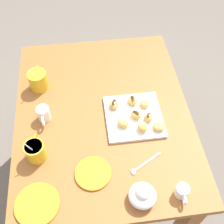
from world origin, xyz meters
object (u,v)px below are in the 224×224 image
at_px(coffee_mug_mustard_right, 38,80).
at_px(beignet_4, 143,127).
at_px(beignet_5, 132,101).
at_px(dining_table, 103,127).
at_px(beignet_7, 159,126).
at_px(beignet_1, 148,117).
at_px(pastry_plate_square, 134,117).
at_px(beignet_6, 145,104).
at_px(cream_pitcher_white, 43,114).
at_px(coffee_mug_mustard_left, 35,150).
at_px(beignet_3, 123,123).
at_px(chocolate_sauce_pitcher, 182,191).
at_px(beignet_2, 114,105).
at_px(saucer_orange_right, 37,204).
at_px(saucer_orange_left, 93,173).
at_px(ice_cream_bowl, 143,195).
at_px(beignet_0, 136,115).

bearing_deg(coffee_mug_mustard_right, beignet_4, -125.63).
bearing_deg(beignet_4, beignet_5, 6.80).
height_order(dining_table, beignet_7, beignet_7).
distance_m(beignet_1, beignet_7, 0.07).
bearing_deg(pastry_plate_square, beignet_6, -49.87).
distance_m(beignet_4, beignet_6, 0.14).
distance_m(beignet_1, beignet_6, 0.08).
distance_m(coffee_mug_mustard_right, cream_pitcher_white, 0.21).
height_order(coffee_mug_mustard_left, beignet_5, coffee_mug_mustard_left).
relative_size(beignet_3, beignet_7, 0.97).
height_order(beignet_3, beignet_6, beignet_3).
distance_m(pastry_plate_square, beignet_5, 0.08).
height_order(coffee_mug_mustard_right, beignet_7, coffee_mug_mustard_right).
bearing_deg(beignet_7, beignet_1, 35.55).
relative_size(beignet_1, beignet_6, 0.96).
height_order(dining_table, coffee_mug_mustard_right, coffee_mug_mustard_right).
xyz_separation_m(cream_pitcher_white, chocolate_sauce_pitcher, (-0.44, -0.54, -0.01)).
bearing_deg(beignet_2, beignet_7, -128.43).
bearing_deg(cream_pitcher_white, saucer_orange_right, 176.63).
distance_m(dining_table, saucer_orange_left, 0.35).
bearing_deg(beignet_3, dining_table, 40.01).
height_order(ice_cream_bowl, chocolate_sauce_pitcher, ice_cream_bowl).
distance_m(dining_table, coffee_mug_mustard_right, 0.41).
bearing_deg(beignet_3, beignet_7, -103.02).
bearing_deg(cream_pitcher_white, beignet_6, -89.28).
xyz_separation_m(coffee_mug_mustard_left, chocolate_sauce_pitcher, (-0.24, -0.57, -0.02)).
xyz_separation_m(saucer_orange_left, beignet_0, (0.25, -0.22, 0.03)).
distance_m(chocolate_sauce_pitcher, beignet_6, 0.45).
xyz_separation_m(saucer_orange_right, beignet_5, (0.44, -0.45, 0.03)).
relative_size(saucer_orange_right, beignet_4, 3.41).
xyz_separation_m(pastry_plate_square, beignet_4, (-0.08, -0.02, 0.03)).
bearing_deg(beignet_1, coffee_mug_mustard_right, 60.48).
bearing_deg(beignet_4, beignet_3, 67.94).
relative_size(dining_table, beignet_0, 21.02).
height_order(dining_table, saucer_orange_right, saucer_orange_right).
xyz_separation_m(pastry_plate_square, beignet_2, (0.06, 0.09, 0.03)).
relative_size(pastry_plate_square, beignet_3, 4.95).
bearing_deg(beignet_0, beignet_3, 120.10).
bearing_deg(dining_table, saucer_orange_right, 144.09).
bearing_deg(beignet_1, beignet_7, -144.45).
bearing_deg(saucer_orange_right, beignet_5, -45.55).
xyz_separation_m(coffee_mug_mustard_left, saucer_orange_left, (-0.11, -0.23, -0.04)).
xyz_separation_m(dining_table, beignet_3, (-0.10, -0.08, 0.16)).
relative_size(dining_table, beignet_2, 19.33).
xyz_separation_m(ice_cream_bowl, beignet_1, (0.36, -0.10, -0.00)).
relative_size(dining_table, beignet_4, 20.46).
distance_m(dining_table, beignet_0, 0.23).
height_order(beignet_3, beignet_5, same).
bearing_deg(beignet_0, beignet_2, 52.28).
bearing_deg(pastry_plate_square, coffee_mug_mustard_right, 60.16).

